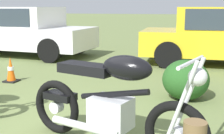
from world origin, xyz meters
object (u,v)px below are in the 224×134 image
object	(u,v)px
car_white	(15,27)
shrub_low	(186,80)
traffic_cone	(11,71)
motorcycle_black	(111,103)

from	to	relation	value
car_white	shrub_low	world-z (taller)	car_white
shrub_low	traffic_cone	bearing A→B (deg)	176.97
shrub_low	traffic_cone	distance (m)	3.31
shrub_low	traffic_cone	world-z (taller)	shrub_low
car_white	traffic_cone	distance (m)	3.60
motorcycle_black	traffic_cone	world-z (taller)	motorcycle_black
car_white	traffic_cone	size ratio (longest dim) A/B	9.27
shrub_low	traffic_cone	xyz separation A→B (m)	(-3.31, 0.18, -0.10)
car_white	traffic_cone	world-z (taller)	car_white
car_white	shrub_low	xyz separation A→B (m)	(5.22, -3.16, -0.52)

